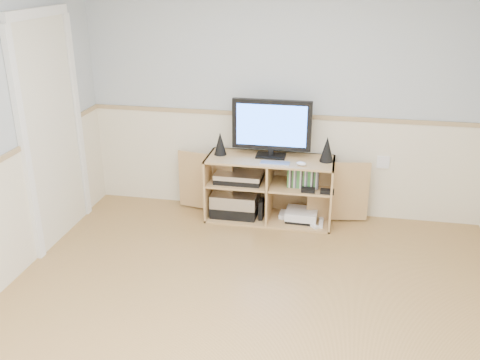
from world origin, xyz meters
name	(u,v)px	position (x,y,z in m)	size (l,w,h in m)	color
room	(235,172)	(-0.06, 0.12, 1.22)	(4.04, 4.54, 2.54)	tan
media_cabinet	(270,186)	(-0.09, 2.04, 0.33)	(1.95, 0.47, 0.65)	tan
monitor	(272,127)	(-0.09, 2.03, 0.96)	(0.77, 0.18, 0.57)	black
speaker_left	(220,144)	(-0.59, 2.01, 0.76)	(0.12, 0.12, 0.23)	black
speaker_right	(327,149)	(0.45, 2.01, 0.77)	(0.13, 0.13, 0.25)	black
keyboard	(275,163)	(-0.03, 1.85, 0.66)	(0.28, 0.11, 0.01)	silver
mouse	(301,164)	(0.23, 1.85, 0.67)	(0.10, 0.06, 0.04)	white
av_components	(237,196)	(-0.43, 1.98, 0.22)	(0.53, 0.34, 0.47)	black
game_consoles	(300,215)	(0.23, 1.97, 0.07)	(0.45, 0.30, 0.11)	white
game_cases	(303,177)	(0.24, 1.97, 0.48)	(0.30, 0.14, 0.19)	#3F8C3F
wall_outlet	(383,162)	(1.00, 2.23, 0.60)	(0.12, 0.03, 0.12)	white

